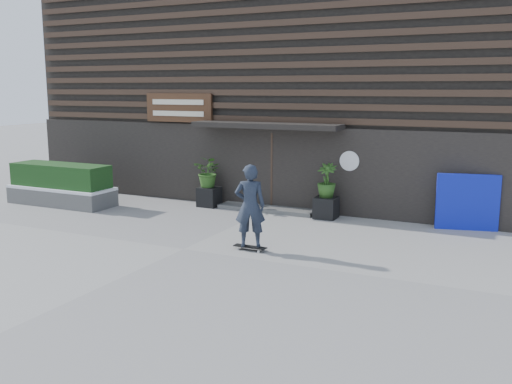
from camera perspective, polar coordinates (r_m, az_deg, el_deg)
The scene contains 12 objects.
ground at distance 13.12m, azimuth -7.27°, elevation -5.70°, with size 80.00×80.00×0.00m, color gray.
entrance_step at distance 17.02m, azimuth 1.17°, elevation -1.68°, with size 3.00×0.80×0.12m, color #4B4C49.
planter_pot_left at distance 17.66m, azimuth -4.71°, elevation -0.48°, with size 0.60×0.60×0.60m, color black.
bamboo_left at distance 17.54m, azimuth -4.75°, elevation 2.03°, with size 0.86×0.75×0.96m, color #2D591E.
planter_pot_right at distance 16.11m, azimuth 7.03°, elevation -1.58°, with size 0.60×0.60×0.60m, color black.
bamboo_right at distance 15.97m, azimuth 7.10°, elevation 1.16°, with size 0.54×0.54×0.96m, color #2D591E.
raised_bed at distance 18.93m, azimuth -18.87°, elevation -0.43°, with size 3.50×1.20×0.50m, color #4D4D4B.
snow_layer at distance 18.88m, azimuth -18.92°, elevation 0.44°, with size 3.50×1.20×0.08m, color white.
hedge at distance 18.83m, azimuth -18.99°, elevation 1.61°, with size 3.30×1.00×0.70m, color #163915.
blue_tarp at distance 15.57m, azimuth 20.42°, elevation -0.97°, with size 1.55×0.12×1.46m, color #0D18AF.
building at distance 21.64m, azimuth 7.24°, elevation 11.28°, with size 18.00×11.00×8.00m.
skateboarder at distance 12.67m, azimuth -0.61°, elevation -1.41°, with size 0.80×0.68×1.97m.
Camera 1 is at (6.92, -10.54, 3.61)m, focal length 39.92 mm.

